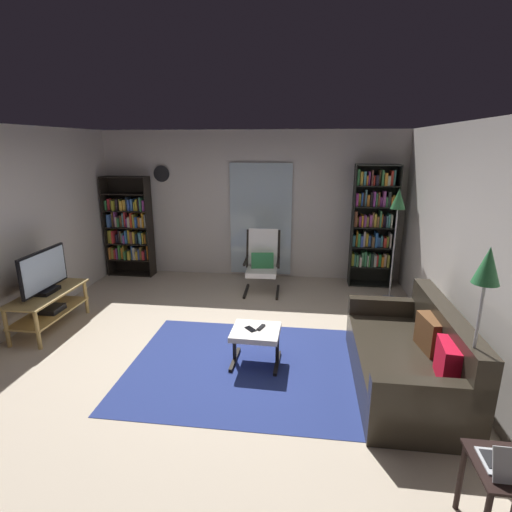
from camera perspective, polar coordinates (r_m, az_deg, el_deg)
ground_plane at (r=4.82m, az=-5.73°, el=-13.54°), size 7.02×7.02×0.00m
wall_back at (r=7.13m, az=-0.80°, el=7.32°), size 5.60×0.06×2.60m
wall_right at (r=4.55m, az=29.05°, el=0.35°), size 0.06×6.00×2.60m
glass_door_panel at (r=7.09m, az=0.67°, el=5.21°), size 1.10×0.01×2.00m
area_rug at (r=4.51m, az=-0.74°, el=-15.64°), size 2.66×2.04×0.01m
tv_stand at (r=5.87m, az=-27.72°, el=-6.27°), size 0.50×1.16×0.51m
television at (r=5.73m, az=-28.26°, el=-2.19°), size 0.20×0.88×0.56m
bookshelf_near_tv at (r=7.59m, az=-17.87°, el=3.84°), size 0.82×0.30×1.81m
bookshelf_near_sofa at (r=6.91m, az=16.48°, el=4.56°), size 0.71×0.30×2.05m
leather_sofa at (r=4.33m, az=21.35°, el=-13.75°), size 0.91×1.84×0.84m
lounge_armchair at (r=6.46m, az=0.94°, el=-0.55°), size 0.58×0.67×1.02m
ottoman at (r=4.41m, az=-0.04°, el=-11.39°), size 0.53×0.49×0.41m
tv_remote at (r=4.41m, az=0.72°, el=-10.26°), size 0.09×0.15×0.02m
cell_phone at (r=4.38m, az=-0.81°, el=-10.49°), size 0.14×0.15×0.01m
floor_lamp_by_sofa at (r=3.38m, az=30.09°, el=-3.87°), size 0.22×0.22×1.65m
floor_lamp_by_shelf at (r=6.28m, az=19.78°, el=6.48°), size 0.22×0.22×1.73m
side_table at (r=3.11m, az=32.53°, el=-26.05°), size 0.42×0.42×0.54m
wall_clock at (r=7.40m, az=-13.48°, el=11.49°), size 0.29×0.03×0.29m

